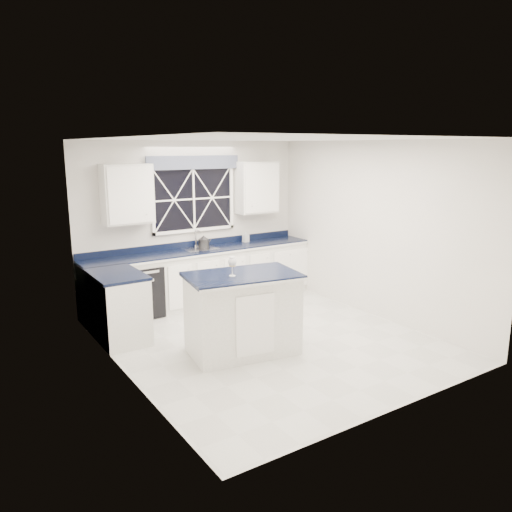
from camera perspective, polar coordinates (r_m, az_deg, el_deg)
ground at (r=6.98m, az=1.41°, el=-9.51°), size 4.50×4.50×0.00m
back_wall at (r=8.51m, az=-7.20°, el=3.83°), size 4.00×0.10×2.70m
base_cabinets at (r=8.15m, az=-7.67°, el=-3.04°), size 3.99×1.60×0.90m
countertop at (r=8.32m, az=-6.21°, el=0.66°), size 3.98×0.64×0.04m
dishwasher at (r=8.02m, az=-13.14°, el=-3.80°), size 0.60×0.58×0.82m
window at (r=8.41m, az=-7.15°, el=7.03°), size 1.65×0.09×1.26m
upper_cabinets at (r=8.30m, az=-6.78°, el=7.45°), size 3.10×0.34×0.90m
faucet at (r=8.46m, az=-6.84°, el=2.06°), size 0.05×0.20×0.30m
island at (r=6.40m, az=-1.55°, el=-6.55°), size 1.52×1.06×1.04m
rug at (r=8.42m, az=0.34°, el=-5.55°), size 1.46×1.06×0.02m
kettle at (r=8.42m, az=-6.02°, el=1.60°), size 0.30×0.19×0.21m
wine_glass at (r=6.11m, az=-2.73°, el=-0.79°), size 0.10×0.10×0.24m
soap_bottle at (r=8.88m, az=-1.18°, el=2.27°), size 0.11×0.11×0.21m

